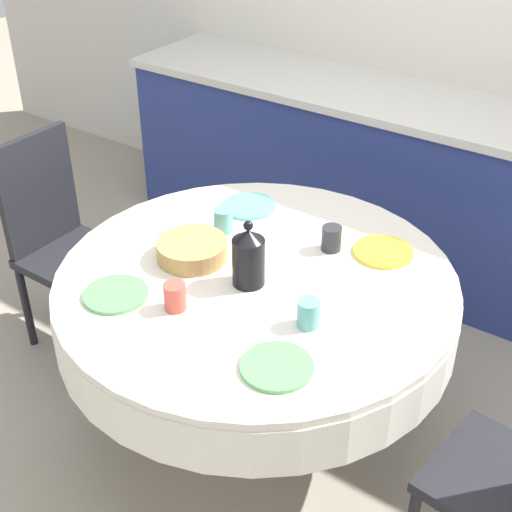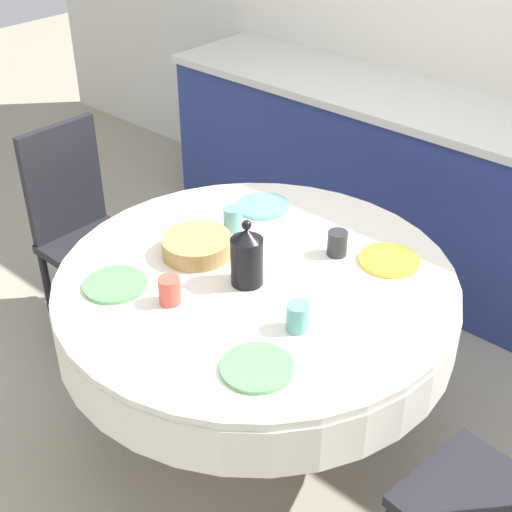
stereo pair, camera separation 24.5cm
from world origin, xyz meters
The scene contains 15 objects.
ground_plane centered at (0.00, 0.00, 0.00)m, with size 12.00×12.00×0.00m, color #9E937F.
wall_back centered at (0.00, 1.76, 1.30)m, with size 7.00×0.05×2.60m.
kitchen_counter centered at (0.00, 1.42, 0.47)m, with size 3.24×0.64×0.94m.
dining_table centered at (0.00, 0.00, 0.63)m, with size 1.43×1.43×0.75m.
chair_right centered at (-1.06, 0.01, 0.54)m, with size 0.40×0.40×0.98m.
plate_near_left centered at (-0.32, -0.37, 0.76)m, with size 0.22×0.22×0.01m, color #5BA85B.
cup_near_left centered at (-0.11, -0.31, 0.80)m, with size 0.07×0.07×0.09m, color #CC4C3D.
plate_near_right centered at (0.33, -0.36, 0.76)m, with size 0.22×0.22×0.01m, color #5BA85B.
cup_near_right centered at (0.30, -0.14, 0.80)m, with size 0.07×0.07×0.09m, color #5BA39E.
plate_far_left centered at (-0.30, 0.38, 0.76)m, with size 0.22×0.22×0.01m, color #60BCB7.
cup_far_left centered at (-0.27, 0.17, 0.80)m, with size 0.07×0.07×0.09m, color #5BA39E.
plate_far_right centered at (0.30, 0.38, 0.76)m, with size 0.22×0.22×0.01m, color yellow.
cup_far_right centered at (0.13, 0.30, 0.80)m, with size 0.07×0.07×0.09m, color #28282D.
coffee_carafe centered at (0.01, -0.05, 0.85)m, with size 0.11×0.11×0.25m.
bread_basket centered at (-0.25, -0.04, 0.78)m, with size 0.26×0.26×0.07m, color #AD844C.
Camera 1 is at (1.17, -1.69, 2.17)m, focal length 50.00 mm.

